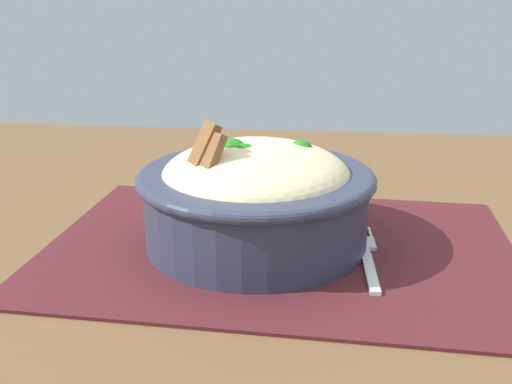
{
  "coord_description": "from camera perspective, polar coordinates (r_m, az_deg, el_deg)",
  "views": [
    {
      "loc": [
        0.04,
        -0.54,
        1.0
      ],
      "look_at": [
        -0.02,
        -0.02,
        0.82
      ],
      "focal_mm": 41.52,
      "sensor_mm": 36.0,
      "label": 1
    }
  ],
  "objects": [
    {
      "name": "table",
      "position": [
        0.61,
        1.83,
        -9.73
      ],
      "size": [
        1.25,
        0.92,
        0.77
      ],
      "color": "brown",
      "rests_on": "ground_plane"
    },
    {
      "name": "placemat",
      "position": [
        0.56,
        2.2,
        -5.36
      ],
      "size": [
        0.45,
        0.32,
        0.0
      ],
      "primitive_type": "cube",
      "rotation": [
        0.0,
        0.0,
        -0.05
      ],
      "color": "#47191E",
      "rests_on": "table"
    },
    {
      "name": "bowl",
      "position": [
        0.55,
        -0.02,
        -0.07
      ],
      "size": [
        0.22,
        0.22,
        0.12
      ],
      "color": "#2D3347",
      "rests_on": "placemat"
    },
    {
      "name": "fork",
      "position": [
        0.55,
        10.53,
        -5.88
      ],
      "size": [
        0.02,
        0.14,
        0.0
      ],
      "color": "silver",
      "rests_on": "placemat"
    }
  ]
}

